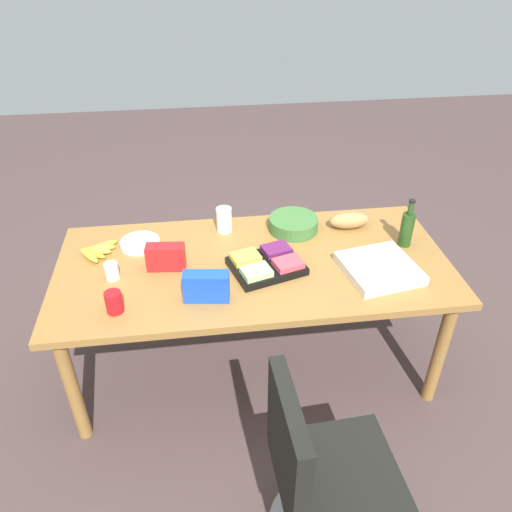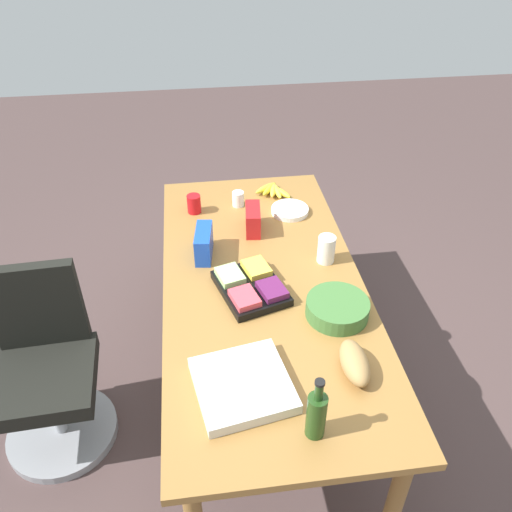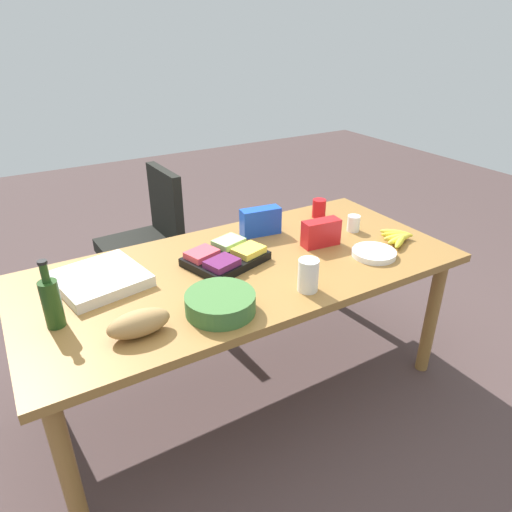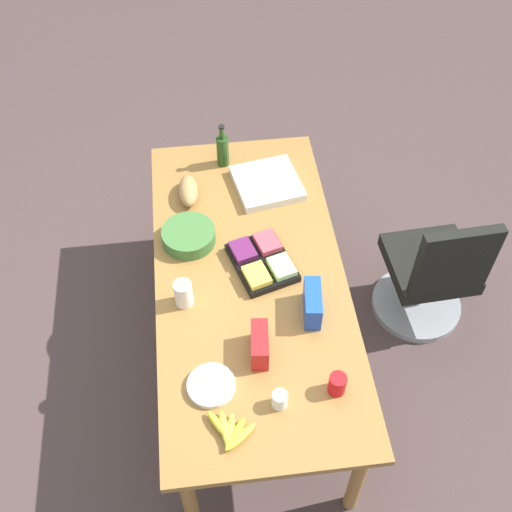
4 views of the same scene
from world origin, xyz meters
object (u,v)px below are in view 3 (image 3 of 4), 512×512
object	(u,v)px
paper_plate_stack	(374,253)
wine_bottle	(51,302)
pizza_box	(100,279)
banana_bunch	(398,237)
mayo_jar	(308,275)
paper_cup	(354,223)
office_chair	(148,256)
chip_bag_red	(321,233)
bread_loaf	(139,323)
conference_table	(244,279)
chip_bag_blue	(261,221)
red_solo_cup	(319,208)
fruit_platter	(226,257)
salad_bowl	(220,303)

from	to	relation	value
paper_plate_stack	wine_bottle	distance (m)	1.50
pizza_box	banana_bunch	size ratio (longest dim) A/B	1.60
mayo_jar	banana_bunch	bearing A→B (deg)	-167.45
paper_plate_stack	paper_cup	bearing A→B (deg)	-112.41
office_chair	paper_plate_stack	bearing A→B (deg)	119.75
chip_bag_red	bread_loaf	xyz separation A→B (m)	(1.07, 0.27, -0.02)
conference_table	office_chair	bearing A→B (deg)	-82.11
office_chair	chip_bag_blue	distance (m)	1.02
conference_table	pizza_box	size ratio (longest dim) A/B	5.84
chip_bag_red	bread_loaf	distance (m)	1.10
paper_cup	bread_loaf	world-z (taller)	bread_loaf
mayo_jar	banana_bunch	xyz separation A→B (m)	(-0.72, -0.16, -0.05)
paper_plate_stack	chip_bag_blue	xyz separation A→B (m)	(0.35, -0.52, 0.06)
conference_table	paper_plate_stack	bearing A→B (deg)	158.02
banana_bunch	bread_loaf	bearing A→B (deg)	3.86
paper_plate_stack	banana_bunch	distance (m)	0.24
office_chair	paper_cup	bearing A→B (deg)	130.31
chip_bag_blue	chip_bag_red	size ratio (longest dim) A/B	1.10
red_solo_cup	paper_plate_stack	bearing A→B (deg)	81.67
red_solo_cup	paper_plate_stack	distance (m)	0.57
office_chair	banana_bunch	world-z (taller)	office_chair
pizza_box	mayo_jar	distance (m)	0.93
red_solo_cup	chip_bag_red	world-z (taller)	chip_bag_red
fruit_platter	banana_bunch	bearing A→B (deg)	164.27
fruit_platter	red_solo_cup	bearing A→B (deg)	-162.34
paper_cup	chip_bag_red	bearing A→B (deg)	11.22
office_chair	banana_bunch	xyz separation A→B (m)	(-1.00, 1.28, 0.41)
red_solo_cup	chip_bag_blue	bearing A→B (deg)	4.71
conference_table	paper_cup	distance (m)	0.75
paper_plate_stack	chip_bag_blue	world-z (taller)	chip_bag_blue
salad_bowl	paper_cup	distance (m)	1.07
mayo_jar	chip_bag_red	distance (m)	0.47
fruit_platter	salad_bowl	bearing A→B (deg)	59.84
pizza_box	chip_bag_blue	bearing A→B (deg)	176.16
pizza_box	banana_bunch	distance (m)	1.53
fruit_platter	red_solo_cup	world-z (taller)	red_solo_cup
mayo_jar	salad_bowl	bearing A→B (deg)	-6.31
conference_table	paper_plate_stack	xyz separation A→B (m)	(-0.61, 0.25, 0.09)
paper_plate_stack	paper_cup	world-z (taller)	paper_cup
pizza_box	mayo_jar	size ratio (longest dim) A/B	2.43
fruit_platter	bread_loaf	size ratio (longest dim) A/B	1.77
salad_bowl	chip_bag_blue	size ratio (longest dim) A/B	1.31
office_chair	bread_loaf	distance (m)	1.51
paper_plate_stack	banana_bunch	bearing A→B (deg)	-164.86
pizza_box	paper_plate_stack	xyz separation A→B (m)	(-1.25, 0.42, -0.01)
salad_bowl	banana_bunch	bearing A→B (deg)	-174.16
mayo_jar	paper_cup	world-z (taller)	mayo_jar
conference_table	bread_loaf	world-z (taller)	bread_loaf
paper_plate_stack	pizza_box	bearing A→B (deg)	-18.60
office_chair	bread_loaf	bearing A→B (deg)	71.65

